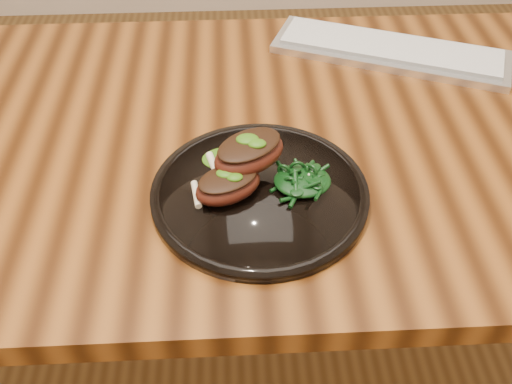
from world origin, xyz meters
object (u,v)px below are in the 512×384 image
plate (260,193)px  keyboard (390,50)px  greens_heap (303,178)px  lamb_chop_front (228,184)px  desk (253,167)px

plate → keyboard: 0.49m
plate → greens_heap: bearing=5.2°
greens_heap → lamb_chop_front: bearing=-171.0°
desk → lamb_chop_front: 0.22m
desk → lamb_chop_front: size_ratio=13.60×
plate → lamb_chop_front: 0.06m
lamb_chop_front → plate: bearing=14.0°
desk → keyboard: keyboard is taller
greens_heap → keyboard: (0.22, 0.39, -0.02)m
keyboard → plate: bearing=-125.4°
desk → lamb_chop_front: bearing=-104.1°
keyboard → desk: bearing=-140.8°
desk → greens_heap: 0.21m
lamb_chop_front → keyboard: 0.53m
desk → greens_heap: greens_heap is taller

